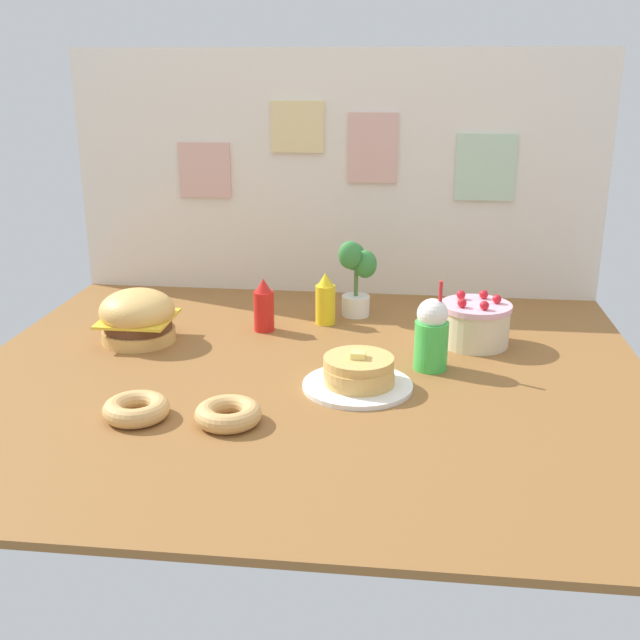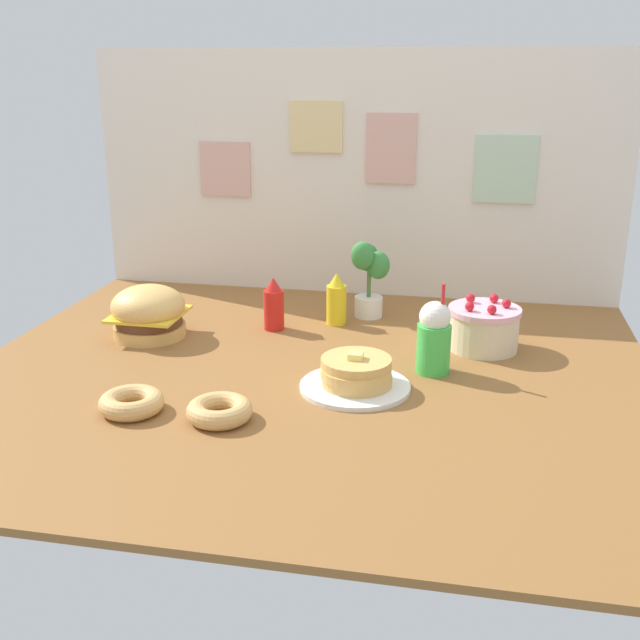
{
  "view_description": "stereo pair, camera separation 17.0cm",
  "coord_description": "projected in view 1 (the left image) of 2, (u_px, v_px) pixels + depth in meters",
  "views": [
    {
      "loc": [
        0.29,
        -2.09,
        0.88
      ],
      "look_at": [
        0.04,
        0.0,
        0.17
      ],
      "focal_mm": 43.32,
      "sensor_mm": 36.0,
      "label": 1
    },
    {
      "loc": [
        0.46,
        -2.06,
        0.88
      ],
      "look_at": [
        0.04,
        0.0,
        0.17
      ],
      "focal_mm": 43.32,
      "sensor_mm": 36.0,
      "label": 2
    }
  ],
  "objects": [
    {
      "name": "mustard_bottle",
      "position": [
        325.0,
        300.0,
        2.71
      ],
      "size": [
        0.07,
        0.07,
        0.18
      ],
      "color": "yellow",
      "rests_on": "ground_plane"
    },
    {
      "name": "ground_plane",
      "position": [
        305.0,
        378.0,
        2.28
      ],
      "size": [
        2.04,
        1.79,
        0.02
      ],
      "primitive_type": "cube",
      "color": "brown"
    },
    {
      "name": "pancake_stack",
      "position": [
        358.0,
        375.0,
        2.18
      ],
      "size": [
        0.31,
        0.31,
        0.11
      ],
      "color": "white",
      "rests_on": "ground_plane"
    },
    {
      "name": "cream_soda_cup",
      "position": [
        432.0,
        335.0,
        2.29
      ],
      "size": [
        0.1,
        0.1,
        0.28
      ],
      "color": "green",
      "rests_on": "ground_plane"
    },
    {
      "name": "burger",
      "position": [
        138.0,
        317.0,
        2.53
      ],
      "size": [
        0.24,
        0.24,
        0.18
      ],
      "color": "#DBA859",
      "rests_on": "ground_plane"
    },
    {
      "name": "layer_cake",
      "position": [
        475.0,
        323.0,
        2.51
      ],
      "size": [
        0.23,
        0.23,
        0.17
      ],
      "color": "beige",
      "rests_on": "ground_plane"
    },
    {
      "name": "potted_plant",
      "position": [
        356.0,
        275.0,
        2.77
      ],
      "size": [
        0.14,
        0.11,
        0.28
      ],
      "color": "white",
      "rests_on": "ground_plane"
    },
    {
      "name": "back_wall",
      "position": [
        336.0,
        174.0,
        2.97
      ],
      "size": [
        2.04,
        0.04,
        0.93
      ],
      "color": "silver",
      "rests_on": "ground_plane"
    },
    {
      "name": "ketchup_bottle",
      "position": [
        264.0,
        307.0,
        2.63
      ],
      "size": [
        0.07,
        0.07,
        0.18
      ],
      "color": "red",
      "rests_on": "ground_plane"
    },
    {
      "name": "donut_pink_glaze",
      "position": [
        136.0,
        408.0,
        1.99
      ],
      "size": [
        0.17,
        0.17,
        0.05
      ],
      "color": "tan",
      "rests_on": "ground_plane"
    },
    {
      "name": "donut_chocolate",
      "position": [
        228.0,
        413.0,
        1.97
      ],
      "size": [
        0.17,
        0.17,
        0.05
      ],
      "color": "tan",
      "rests_on": "ground_plane"
    }
  ]
}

